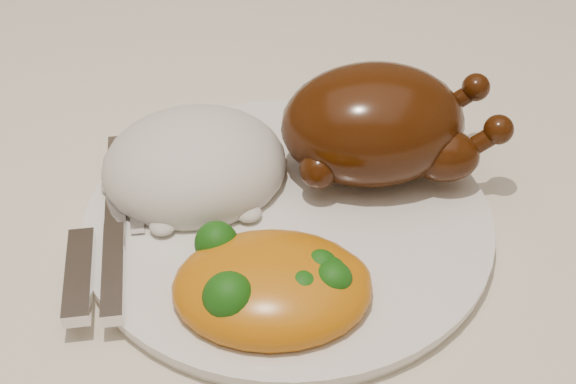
# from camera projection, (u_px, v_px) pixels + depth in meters

# --- Properties ---
(dining_table) EXTENTS (1.60, 0.90, 0.76)m
(dining_table) POSITION_uv_depth(u_px,v_px,m) (247.00, 254.00, 0.66)
(dining_table) COLOR brown
(dining_table) RESTS_ON floor
(tablecloth) EXTENTS (1.73, 1.03, 0.18)m
(tablecloth) POSITION_uv_depth(u_px,v_px,m) (244.00, 186.00, 0.62)
(tablecloth) COLOR beige
(tablecloth) RESTS_ON dining_table
(dinner_plate) EXTENTS (0.27, 0.27, 0.01)m
(dinner_plate) POSITION_uv_depth(u_px,v_px,m) (288.00, 221.00, 0.53)
(dinner_plate) COLOR white
(dinner_plate) RESTS_ON tablecloth
(roast_chicken) EXTENTS (0.16, 0.12, 0.08)m
(roast_chicken) POSITION_uv_depth(u_px,v_px,m) (378.00, 124.00, 0.54)
(roast_chicken) COLOR #3E1A06
(roast_chicken) RESTS_ON dinner_plate
(rice_mound) EXTENTS (0.16, 0.15, 0.07)m
(rice_mound) POSITION_uv_depth(u_px,v_px,m) (195.00, 166.00, 0.55)
(rice_mound) COLOR silver
(rice_mound) RESTS_ON dinner_plate
(mac_and_cheese) EXTENTS (0.13, 0.10, 0.05)m
(mac_and_cheese) POSITION_uv_depth(u_px,v_px,m) (278.00, 284.00, 0.47)
(mac_and_cheese) COLOR orange
(mac_and_cheese) RESTS_ON dinner_plate
(cutlery) EXTENTS (0.06, 0.18, 0.01)m
(cutlery) POSITION_uv_depth(u_px,v_px,m) (107.00, 244.00, 0.50)
(cutlery) COLOR silver
(cutlery) RESTS_ON dinner_plate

